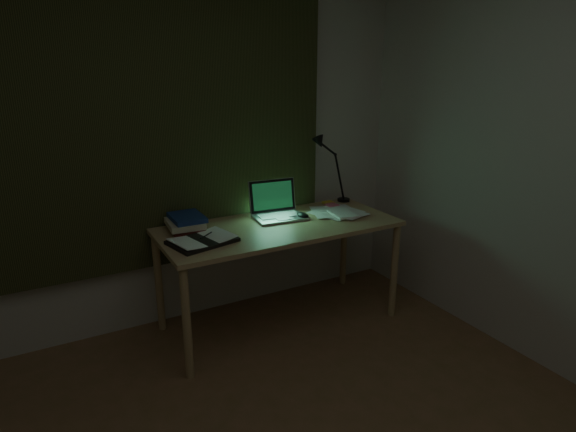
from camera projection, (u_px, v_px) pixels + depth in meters
name	position (u px, v px, depth m)	size (l,w,h in m)	color
wall_back	(167.00, 144.00, 3.12)	(3.50, 0.00, 2.50)	beige
curtain	(166.00, 113.00, 3.03)	(2.20, 0.06, 2.00)	#262D16
desk	(280.00, 275.00, 3.31)	(1.59, 0.70, 0.73)	tan
laptop	(280.00, 201.00, 3.29)	(0.34, 0.39, 0.25)	#A3A3A7
open_textbook	(202.00, 240.00, 2.87)	(0.37, 0.26, 0.03)	white
book_stack	(186.00, 223.00, 3.08)	(0.22, 0.26, 0.10)	white
loose_papers	(335.00, 215.00, 3.37)	(0.35, 0.37, 0.02)	white
mouse	(303.00, 215.00, 3.33)	(0.07, 0.10, 0.04)	black
sticky_yellow	(328.00, 203.00, 3.68)	(0.08, 0.08, 0.02)	yellow
sticky_pink	(332.00, 205.00, 3.61)	(0.08, 0.08, 0.02)	#F65F83
desk_lamp	(345.00, 168.00, 3.68)	(0.35, 0.27, 0.52)	black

